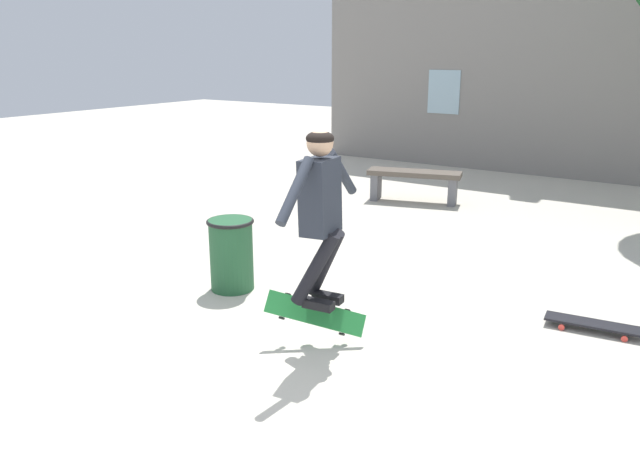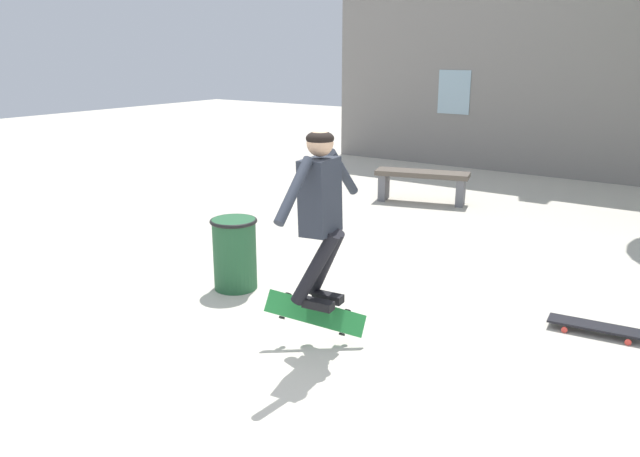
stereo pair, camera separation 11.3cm
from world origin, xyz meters
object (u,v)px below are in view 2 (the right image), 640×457
trash_bin (235,252)px  skater (320,204)px  park_bench (422,180)px  skateboard_flipping (315,313)px  skateboard_resting (597,327)px

trash_bin → skater: skater is taller
park_bench → trash_bin: 4.61m
skateboard_flipping → park_bench: bearing=74.7°
trash_bin → skateboard_flipping: trash_bin is taller
skateboard_flipping → skater: bearing=-53.1°
park_bench → skateboard_resting: size_ratio=1.85×
skater → skateboard_resting: (1.88, 1.60, -1.18)m
trash_bin → skateboard_flipping: 1.56m
skateboard_resting → park_bench: bearing=-52.5°
skater → skateboard_flipping: skater is taller
skater → skateboard_resting: skater is taller
skater → skateboard_flipping: size_ratio=1.99×
park_bench → skateboard_resting: 5.02m
skateboard_resting → trash_bin: bearing=10.0°
park_bench → trash_bin: size_ratio=2.08×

